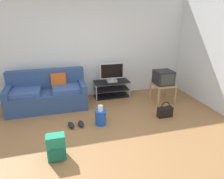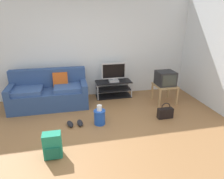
{
  "view_description": "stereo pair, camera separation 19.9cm",
  "coord_description": "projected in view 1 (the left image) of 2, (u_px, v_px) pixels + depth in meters",
  "views": [
    {
      "loc": [
        -0.51,
        -2.88,
        2.17
      ],
      "look_at": [
        0.56,
        1.11,
        0.6
      ],
      "focal_mm": 31.84,
      "sensor_mm": 36.0,
      "label": 1
    },
    {
      "loc": [
        -0.32,
        -2.93,
        2.17
      ],
      "look_at": [
        0.56,
        1.11,
        0.6
      ],
      "focal_mm": 31.84,
      "sensor_mm": 36.0,
      "label": 2
    }
  ],
  "objects": [
    {
      "name": "wall_back",
      "position": [
        78.0,
        48.0,
        5.23
      ],
      "size": [
        9.0,
        0.1,
        2.7
      ],
      "primitive_type": "cube",
      "color": "silver",
      "rests_on": "ground_plane"
    },
    {
      "name": "side_table",
      "position": [
        163.0,
        87.0,
        5.19
      ],
      "size": [
        0.53,
        0.53,
        0.47
      ],
      "color": "tan",
      "rests_on": "ground_plane"
    },
    {
      "name": "handbag",
      "position": [
        165.0,
        112.0,
        4.45
      ],
      "size": [
        0.34,
        0.13,
        0.37
      ],
      "rotation": [
        0.0,
        0.0,
        0.09
      ],
      "color": "black",
      "rests_on": "ground_plane"
    },
    {
      "name": "backpack",
      "position": [
        56.0,
        147.0,
        3.13
      ],
      "size": [
        0.29,
        0.26,
        0.43
      ],
      "rotation": [
        0.0,
        0.0,
        0.42
      ],
      "color": "#238466",
      "rests_on": "ground_plane"
    },
    {
      "name": "tv_stand",
      "position": [
        112.0,
        89.0,
        5.54
      ],
      "size": [
        0.97,
        0.44,
        0.45
      ],
      "color": "black",
      "rests_on": "ground_plane"
    },
    {
      "name": "ground_plane",
      "position": [
        98.0,
        146.0,
        3.5
      ],
      "size": [
        9.0,
        9.8,
        0.02
      ],
      "primitive_type": "cube",
      "color": "olive"
    },
    {
      "name": "flat_tv",
      "position": [
        112.0,
        73.0,
        5.35
      ],
      "size": [
        0.66,
        0.22,
        0.52
      ],
      "color": "#B2B2B7",
      "rests_on": "tv_stand"
    },
    {
      "name": "couch",
      "position": [
        48.0,
        94.0,
        4.86
      ],
      "size": [
        1.85,
        0.81,
        0.9
      ],
      "color": "navy",
      "rests_on": "ground_plane"
    },
    {
      "name": "sneakers_pair",
      "position": [
        76.0,
        124.0,
        4.1
      ],
      "size": [
        0.36,
        0.27,
        0.09
      ],
      "color": "black",
      "rests_on": "ground_plane"
    },
    {
      "name": "crt_tv",
      "position": [
        163.0,
        77.0,
        5.12
      ],
      "size": [
        0.45,
        0.43,
        0.36
      ],
      "color": "#232326",
      "rests_on": "side_table"
    },
    {
      "name": "cleaning_bucket",
      "position": [
        101.0,
        116.0,
        4.13
      ],
      "size": [
        0.25,
        0.25,
        0.43
      ],
      "color": "blue",
      "rests_on": "ground_plane"
    },
    {
      "name": "wall_right",
      "position": [
        220.0,
        53.0,
        4.52
      ],
      "size": [
        0.1,
        3.6,
        2.7
      ],
      "primitive_type": "cube",
      "color": "silver",
      "rests_on": "ground_plane"
    }
  ]
}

